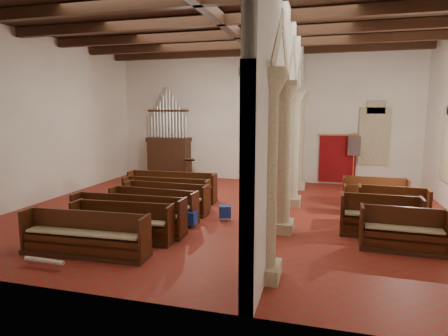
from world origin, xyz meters
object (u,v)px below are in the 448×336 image
lectern (190,171)px  aisle_pew_0 (402,236)px  nave_pew_0 (85,241)px  pipe_organ (169,150)px  processional_banner (353,169)px

lectern → aisle_pew_0: 10.74m
nave_pew_0 → aisle_pew_0: 7.47m
pipe_organ → lectern: pipe_organ is taller
pipe_organ → processional_banner: bearing=-0.0°
nave_pew_0 → processional_banner: bearing=54.1°
pipe_organ → lectern: (1.28, -0.53, -0.92)m
aisle_pew_0 → lectern: bearing=140.2°
processional_banner → nave_pew_0: bearing=-100.3°
lectern → aisle_pew_0: lectern is taller
pipe_organ → nave_pew_0: size_ratio=1.43×
processional_banner → nave_pew_0: (-6.50, -9.88, -0.47)m
pipe_organ → aisle_pew_0: size_ratio=2.25×
lectern → nave_pew_0: bearing=-97.4°
lectern → aisle_pew_0: size_ratio=0.56×
processional_banner → nave_pew_0: processional_banner is taller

